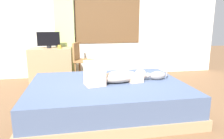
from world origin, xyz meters
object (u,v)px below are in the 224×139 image
person_lying (114,75)px  cup (60,47)px  bed (108,97)px  desk (51,65)px  cat (156,75)px  tv_monitor (49,40)px  chair_by_desk (81,59)px

person_lying → cup: 1.95m
bed → desk: 2.12m
person_lying → desk: 2.17m
cat → tv_monitor: size_ratio=0.74×
desk → cup: (0.21, -0.15, 0.41)m
person_lying → cup: size_ratio=12.47×
bed → tv_monitor: (-0.99, 1.87, 0.71)m
cup → chair_by_desk: chair_by_desk is taller
person_lying → tv_monitor: (-1.08, 1.89, 0.38)m
cat → tv_monitor: (-1.75, 1.84, 0.42)m
desk → chair_by_desk: 0.68m
bed → chair_by_desk: bearing=100.4°
bed → cup: cup is taller
bed → cat: cat is taller
tv_monitor → cup: tv_monitor is taller
person_lying → tv_monitor: 2.21m
cup → chair_by_desk: bearing=1.9°
person_lying → chair_by_desk: chair_by_desk is taller
cup → chair_by_desk: size_ratio=0.09×
cat → cup: 2.29m
tv_monitor → cup: 0.31m
cat → tv_monitor: bearing=133.6°
bed → cat: (0.75, 0.03, 0.29)m
chair_by_desk → desk: bearing=168.7°
person_lying → desk: bearing=119.1°
chair_by_desk → cup: bearing=-178.1°
desk → tv_monitor: 0.55m
chair_by_desk → cat: bearing=-57.9°
desk → tv_monitor: tv_monitor is taller
bed → person_lying: person_lying is taller
tv_monitor → desk: bearing=0.0°
tv_monitor → cup: size_ratio=6.36×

